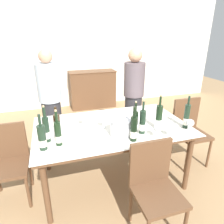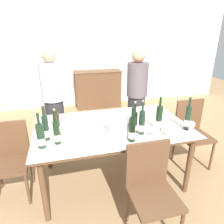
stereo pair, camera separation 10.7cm
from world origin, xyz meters
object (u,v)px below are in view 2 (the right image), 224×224
Objects in this scene: ice_bucket at (120,127)px; person_guest_left at (136,99)px; dining_table at (112,131)px; wine_bottle_7 at (46,128)px; sideboard_cabinet at (98,89)px; wine_bottle_4 at (187,118)px; wine_bottle_6 at (159,119)px; chair_left_end at (10,155)px; wine_bottle_1 at (57,133)px; wine_glass_4 at (170,130)px; wine_glass_0 at (83,117)px; wine_bottle_2 at (132,130)px; chair_right_end at (192,129)px; chair_near_front at (151,184)px; wine_bottle_8 at (142,123)px; person_host at (54,104)px; wine_bottle_0 at (134,123)px; wine_glass_2 at (156,129)px; wine_glass_1 at (103,120)px; wine_bottle_3 at (41,136)px; wine_glass_3 at (191,125)px; wine_bottle_5 at (57,125)px.

person_guest_left reaches higher than ice_bucket.
dining_table is 0.78m from wine_bottle_7.
sideboard_cabinet is 3.00× the size of wine_bottle_4.
chair_left_end is (-1.68, 0.33, -0.41)m from wine_bottle_6.
wine_bottle_1 is (-1.00, -3.08, 0.43)m from sideboard_cabinet.
ice_bucket is 0.53m from wine_glass_4.
wine_bottle_1 is 2.63× the size of wine_glass_0.
wine_bottle_4 is (0.71, 0.10, 0.01)m from wine_bottle_2.
chair_near_front is (-1.03, -0.87, -0.03)m from chair_right_end.
wine_bottle_2 is (0.09, -0.13, 0.03)m from ice_bucket.
wine_bottle_8 is 0.72m from wine_glass_0.
person_host is (-0.94, 1.16, -0.10)m from wine_bottle_8.
chair_right_end reaches higher than dining_table.
wine_bottle_2 is at bearing -172.22° from wine_bottle_4.
dining_table is at bearing 22.01° from wine_bottle_1.
wine_bottle_4 is (0.81, -0.30, 0.20)m from dining_table.
wine_bottle_0 is at bearing 1.60° from wine_bottle_1.
wine_bottle_2 reaches higher than wine_glass_2.
wine_bottle_6 is 2.65× the size of wine_glass_2.
wine_glass_1 is 1.12m from person_guest_left.
wine_bottle_0 is 0.99× the size of wine_bottle_2.
person_host is at bearing 92.25° from wine_bottle_1.
person_guest_left is at bearing 128.01° from chair_right_end.
wine_bottle_2 is (-0.09, -0.16, 0.01)m from wine_bottle_0.
wine_bottle_3 reaches higher than chair_near_front.
wine_glass_3 is 0.15× the size of chair_right_end.
wine_bottle_8 is at bearing 146.52° from wine_glass_4.
sideboard_cabinet is at bearing 97.76° from wine_glass_3.
person_guest_left is at bearing 84.95° from wine_glass_4.
person_guest_left is at bearing 35.14° from wine_bottle_7.
wine_bottle_2 is 2.65× the size of wine_glass_1.
wine_bottle_6 reaches higher than wine_bottle_3.
person_guest_left reaches higher than wine_bottle_2.
wine_bottle_2 is at bearing -6.64° from wine_bottle_3.
wine_bottle_7 is at bearing -167.77° from wine_glass_1.
person_host is 1.00× the size of person_guest_left.
wine_bottle_5 is at bearing 166.76° from wine_bottle_8.
wine_bottle_0 is 0.41× the size of chair_near_front.
wine_glass_4 is at bearing -32.94° from wine_bottle_0.
dining_table is 4.92× the size of wine_bottle_0.
dining_table is at bearing -52.43° from person_host.
wine_bottle_5 is at bearing -175.28° from chair_right_end.
wine_bottle_1 is 1.45m from wine_glass_3.
wine_glass_2 is (0.10, -0.15, -0.02)m from wine_bottle_8.
wine_bottle_6 is 0.22m from wine_glass_2.
wine_glass_3 is at bearing -129.60° from chair_right_end.
wine_bottle_5 is 0.52m from wine_glass_1.
wine_bottle_5 reaches higher than chair_right_end.
wine_bottle_1 is 2.72× the size of wine_glass_4.
wine_bottle_5 is (-1.45, 0.24, -0.02)m from wine_bottle_4.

